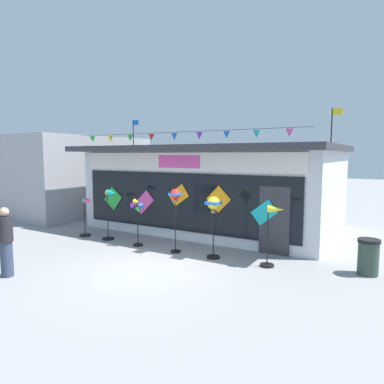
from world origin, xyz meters
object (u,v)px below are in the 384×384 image
object	(u,v)px
wind_spinner_far_left	(87,213)
wind_spinner_right	(213,210)
wind_spinner_left	(110,207)
wind_spinner_center_left	(137,215)
trash_bin	(368,257)
wind_spinner_far_right	(272,229)
person_mid_plaza	(6,242)
wind_spinner_center_right	(175,203)
kite_shop_building	(216,187)

from	to	relation	value
wind_spinner_far_left	wind_spinner_right	size ratio (longest dim) A/B	0.78
wind_spinner_far_left	wind_spinner_left	bearing A→B (deg)	1.91
wind_spinner_center_left	wind_spinner_far_left	bearing A→B (deg)	177.46
trash_bin	wind_spinner_center_left	bearing A→B (deg)	-173.04
wind_spinner_far_right	person_mid_plaza	bearing A→B (deg)	-143.26
wind_spinner_center_right	trash_bin	world-z (taller)	wind_spinner_center_right
wind_spinner_right	wind_spinner_far_left	bearing A→B (deg)	179.77
wind_spinner_right	person_mid_plaza	distance (m)	5.28
wind_spinner_left	kite_shop_building	bearing A→B (deg)	62.27
wind_spinner_far_right	wind_spinner_far_left	bearing A→B (deg)	-179.60
wind_spinner_far_right	trash_bin	xyz separation A→B (m)	(2.19, 0.65, -0.56)
kite_shop_building	wind_spinner_left	distance (m)	4.41
wind_spinner_center_right	trash_bin	distance (m)	5.26
person_mid_plaza	trash_bin	distance (m)	8.74
kite_shop_building	wind_spinner_right	xyz separation A→B (m)	(1.93, -3.93, -0.27)
person_mid_plaza	wind_spinner_left	bearing A→B (deg)	-128.00
wind_spinner_center_left	person_mid_plaza	xyz separation A→B (m)	(-0.89, -3.77, -0.16)
person_mid_plaza	trash_bin	bearing A→B (deg)	167.82
kite_shop_building	trash_bin	distance (m)	6.73
wind_spinner_left	wind_spinner_far_right	bearing A→B (deg)	0.11
wind_spinner_center_left	wind_spinner_center_right	bearing A→B (deg)	0.47
wind_spinner_far_left	wind_spinner_left	xyz separation A→B (m)	(1.09, 0.04, 0.30)
wind_spinner_far_left	wind_spinner_center_left	size ratio (longest dim) A/B	0.91
kite_shop_building	trash_bin	bearing A→B (deg)	-29.07
wind_spinner_right	wind_spinner_center_right	bearing A→B (deg)	-176.58
wind_spinner_center_left	wind_spinner_right	xyz separation A→B (m)	(2.69, 0.09, 0.36)
wind_spinner_far_left	wind_spinner_far_right	bearing A→B (deg)	0.40
wind_spinner_center_left	wind_spinner_center_right	size ratio (longest dim) A/B	0.79
wind_spinner_right	wind_spinner_far_right	world-z (taller)	wind_spinner_right
wind_spinner_center_right	wind_spinner_far_right	world-z (taller)	wind_spinner_center_right
wind_spinner_far_left	wind_spinner_center_left	world-z (taller)	wind_spinner_center_left
wind_spinner_far_left	wind_spinner_far_right	xyz separation A→B (m)	(6.73, 0.05, 0.17)
wind_spinner_far_left	wind_spinner_center_left	distance (m)	2.38
wind_spinner_center_left	person_mid_plaza	distance (m)	3.87
wind_spinner_center_right	trash_bin	size ratio (longest dim) A/B	2.17
kite_shop_building	person_mid_plaza	world-z (taller)	kite_shop_building
wind_spinner_left	wind_spinner_far_right	size ratio (longest dim) A/B	1.07
kite_shop_building	wind_spinner_far_right	world-z (taller)	kite_shop_building
wind_spinner_far_left	wind_spinner_far_right	world-z (taller)	wind_spinner_far_right
kite_shop_building	wind_spinner_left	bearing A→B (deg)	-117.73
wind_spinner_center_left	trash_bin	xyz separation A→B (m)	(6.55, 0.80, -0.57)
wind_spinner_far_left	wind_spinner_center_left	xyz separation A→B (m)	(2.37, -0.11, 0.18)
wind_spinner_left	wind_spinner_center_right	world-z (taller)	wind_spinner_center_right
wind_spinner_right	trash_bin	bearing A→B (deg)	10.47
wind_spinner_left	wind_spinner_right	xyz separation A→B (m)	(3.97, -0.06, 0.24)
kite_shop_building	wind_spinner_right	size ratio (longest dim) A/B	5.41
person_mid_plaza	wind_spinner_far_right	bearing A→B (deg)	173.03
person_mid_plaza	wind_spinner_right	bearing A→B (deg)	-176.58
wind_spinner_center_left	trash_bin	size ratio (longest dim) A/B	1.72
wind_spinner_right	trash_bin	size ratio (longest dim) A/B	1.99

